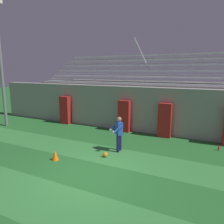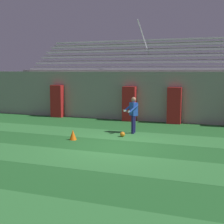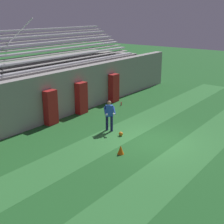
# 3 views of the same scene
# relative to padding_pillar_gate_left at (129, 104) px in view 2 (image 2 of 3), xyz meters

# --- Properties ---
(ground_plane) EXTENTS (80.00, 80.00, 0.00)m
(ground_plane) POSITION_rel_padding_pillar_gate_left_xyz_m (1.27, -5.95, -0.99)
(ground_plane) COLOR #236028
(turf_stripe_near) EXTENTS (28.00, 2.00, 0.01)m
(turf_stripe_near) POSITION_rel_padding_pillar_gate_left_xyz_m (1.27, -11.95, -0.98)
(turf_stripe_near) COLOR #337A38
(turf_stripe_near) RESTS_ON ground
(turf_stripe_mid) EXTENTS (28.00, 2.00, 0.01)m
(turf_stripe_mid) POSITION_rel_padding_pillar_gate_left_xyz_m (1.27, -7.94, -0.98)
(turf_stripe_mid) COLOR #337A38
(turf_stripe_mid) RESTS_ON ground
(turf_stripe_far) EXTENTS (28.00, 2.00, 0.01)m
(turf_stripe_far) POSITION_rel_padding_pillar_gate_left_xyz_m (1.27, -3.94, -0.98)
(turf_stripe_far) COLOR #337A38
(turf_stripe_far) RESTS_ON ground
(back_wall) EXTENTS (24.00, 0.60, 2.80)m
(back_wall) POSITION_rel_padding_pillar_gate_left_xyz_m (1.27, 0.55, 0.41)
(back_wall) COLOR #999691
(back_wall) RESTS_ON ground
(padding_pillar_gate_left) EXTENTS (0.74, 0.44, 1.97)m
(padding_pillar_gate_left) POSITION_rel_padding_pillar_gate_left_xyz_m (0.00, 0.00, 0.00)
(padding_pillar_gate_left) COLOR #B21E1E
(padding_pillar_gate_left) RESTS_ON ground
(padding_pillar_gate_right) EXTENTS (0.74, 0.44, 1.97)m
(padding_pillar_gate_right) POSITION_rel_padding_pillar_gate_left_xyz_m (2.54, 0.00, 0.00)
(padding_pillar_gate_right) COLOR #B21E1E
(padding_pillar_gate_right) RESTS_ON ground
(padding_pillar_far_left) EXTENTS (0.74, 0.44, 1.97)m
(padding_pillar_far_left) POSITION_rel_padding_pillar_gate_left_xyz_m (-4.64, 0.00, 0.00)
(padding_pillar_far_left) COLOR #B21E1E
(padding_pillar_far_left) RESTS_ON ground
(bleacher_stand) EXTENTS (18.00, 4.75, 5.83)m
(bleacher_stand) POSITION_rel_padding_pillar_gate_left_xyz_m (1.27, 3.24, 0.52)
(bleacher_stand) COLOR #999691
(bleacher_stand) RESTS_ON ground
(goalkeeper) EXTENTS (0.74, 0.74, 1.67)m
(goalkeeper) POSITION_rel_padding_pillar_gate_left_xyz_m (1.16, -3.28, -0.03)
(goalkeeper) COLOR #19194C
(goalkeeper) RESTS_ON ground
(soccer_ball) EXTENTS (0.22, 0.22, 0.22)m
(soccer_ball) POSITION_rel_padding_pillar_gate_left_xyz_m (0.94, -4.20, -0.88)
(soccer_ball) COLOR orange
(soccer_ball) RESTS_ON ground
(traffic_cone) EXTENTS (0.30, 0.30, 0.42)m
(traffic_cone) POSITION_rel_padding_pillar_gate_left_xyz_m (-0.83, -5.46, -0.78)
(traffic_cone) COLOR orange
(traffic_cone) RESTS_ON ground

